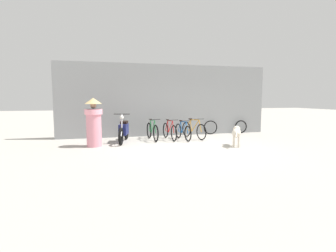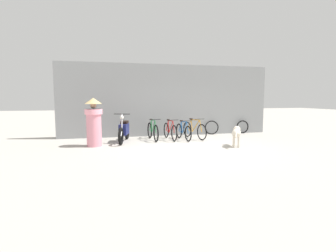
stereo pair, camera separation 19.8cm
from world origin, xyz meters
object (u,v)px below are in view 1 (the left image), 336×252
at_px(spare_tire_right, 241,127).
at_px(bicycle_1, 169,131).
at_px(bicycle_0, 152,131).
at_px(spare_tire_left, 210,127).
at_px(bicycle_2, 183,132).
at_px(stray_dog, 236,133).
at_px(bicycle_3, 194,130).
at_px(motorcycle, 124,130).
at_px(person_in_robes, 94,122).

bearing_deg(spare_tire_right, bicycle_1, -166.13).
distance_m(bicycle_0, spare_tire_left, 3.06).
bearing_deg(spare_tire_right, bicycle_2, -160.75).
bearing_deg(spare_tire_left, stray_dog, -96.80).
xyz_separation_m(bicycle_2, stray_dog, (1.36, -1.86, 0.15)).
bearing_deg(stray_dog, bicycle_1, 71.86).
distance_m(stray_dog, spare_tire_right, 3.58).
xyz_separation_m(bicycle_0, bicycle_3, (1.75, -0.03, -0.00)).
height_order(bicycle_1, spare_tire_right, bicycle_1).
relative_size(bicycle_0, spare_tire_right, 2.64).
bearing_deg(stray_dog, motorcycle, 93.52).
height_order(bicycle_3, stray_dog, bicycle_3).
bearing_deg(bicycle_0, bicycle_2, 73.48).
bearing_deg(stray_dog, person_in_robes, 105.97).
relative_size(bicycle_3, person_in_robes, 1.01).
distance_m(bicycle_3, stray_dog, 2.25).
bearing_deg(spare_tire_right, bicycle_0, -168.81).
bearing_deg(motorcycle, spare_tire_right, 115.71).
bearing_deg(bicycle_0, spare_tire_right, 96.74).
distance_m(person_in_robes, spare_tire_left, 5.51).
relative_size(bicycle_0, stray_dog, 1.78).
relative_size(person_in_robes, spare_tire_left, 2.62).
height_order(bicycle_3, motorcycle, motorcycle).
distance_m(motorcycle, spare_tire_right, 5.78).
bearing_deg(bicycle_0, stray_dog, 45.99).
xyz_separation_m(person_in_robes, spare_tire_right, (6.74, 1.82, -0.56)).
bearing_deg(spare_tire_right, motorcycle, -168.44).
bearing_deg(bicycle_0, person_in_robes, -71.97).
relative_size(bicycle_1, motorcycle, 0.86).
distance_m(bicycle_2, stray_dog, 2.31).
relative_size(person_in_robes, spare_tire_right, 2.70).
xyz_separation_m(bicycle_3, motorcycle, (-2.91, -0.24, 0.10)).
bearing_deg(bicycle_2, bicycle_3, 106.88).
distance_m(bicycle_0, stray_dog, 3.34).
xyz_separation_m(bicycle_0, person_in_robes, (-2.24, -0.93, 0.52)).
xyz_separation_m(bicycle_1, stray_dog, (1.86, -2.08, 0.13)).
distance_m(motorcycle, stray_dog, 4.17).
relative_size(bicycle_1, stray_dog, 1.79).
distance_m(bicycle_1, spare_tire_right, 3.91).
distance_m(bicycle_0, bicycle_1, 0.71).
distance_m(bicycle_0, spare_tire_right, 4.59).
bearing_deg(motorcycle, stray_dog, 77.71).
bearing_deg(motorcycle, bicycle_3, 108.79).
bearing_deg(stray_dog, spare_tire_left, 23.16).
distance_m(bicycle_1, person_in_robes, 3.12).
xyz_separation_m(bicycle_2, spare_tire_left, (1.72, 1.15, -0.01)).
xyz_separation_m(motorcycle, spare_tire_right, (5.67, 1.16, -0.14)).
distance_m(motorcycle, person_in_robes, 1.33).
height_order(bicycle_3, spare_tire_right, bicycle_3).
bearing_deg(person_in_robes, spare_tire_left, -177.91).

